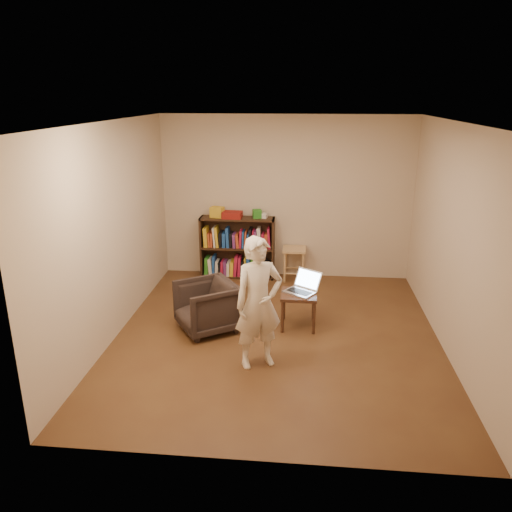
# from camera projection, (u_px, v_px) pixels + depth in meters

# --- Properties ---
(floor) EXTENTS (4.50, 4.50, 0.00)m
(floor) POSITION_uv_depth(u_px,v_px,m) (276.00, 336.00, 6.26)
(floor) COLOR #4B2B18
(floor) RESTS_ON ground
(ceiling) EXTENTS (4.50, 4.50, 0.00)m
(ceiling) POSITION_uv_depth(u_px,v_px,m) (279.00, 122.00, 5.45)
(ceiling) COLOR silver
(ceiling) RESTS_ON wall_back
(wall_back) EXTENTS (4.00, 0.00, 4.00)m
(wall_back) POSITION_uv_depth(u_px,v_px,m) (286.00, 198.00, 7.98)
(wall_back) COLOR beige
(wall_back) RESTS_ON floor
(wall_left) EXTENTS (0.00, 4.50, 4.50)m
(wall_left) POSITION_uv_depth(u_px,v_px,m) (113.00, 232.00, 6.04)
(wall_left) COLOR beige
(wall_left) RESTS_ON floor
(wall_right) EXTENTS (0.00, 4.50, 4.50)m
(wall_right) POSITION_uv_depth(u_px,v_px,m) (453.00, 241.00, 5.66)
(wall_right) COLOR beige
(wall_right) RESTS_ON floor
(bookshelf) EXTENTS (1.20, 0.30, 1.00)m
(bookshelf) POSITION_uv_depth(u_px,v_px,m) (238.00, 251.00, 8.17)
(bookshelf) COLOR black
(bookshelf) RESTS_ON floor
(box_yellow) EXTENTS (0.23, 0.19, 0.17)m
(box_yellow) POSITION_uv_depth(u_px,v_px,m) (217.00, 212.00, 7.99)
(box_yellow) COLOR gold
(box_yellow) RESTS_ON bookshelf
(red_cloth) EXTENTS (0.32, 0.24, 0.10)m
(red_cloth) POSITION_uv_depth(u_px,v_px,m) (232.00, 215.00, 7.95)
(red_cloth) COLOR maroon
(red_cloth) RESTS_ON bookshelf
(box_green) EXTENTS (0.16, 0.16, 0.13)m
(box_green) POSITION_uv_depth(u_px,v_px,m) (257.00, 214.00, 7.96)
(box_green) COLOR #2B7D21
(box_green) RESTS_ON bookshelf
(box_white) EXTENTS (0.12, 0.12, 0.08)m
(box_white) POSITION_uv_depth(u_px,v_px,m) (264.00, 216.00, 7.95)
(box_white) COLOR silver
(box_white) RESTS_ON bookshelf
(stool) EXTENTS (0.37, 0.37, 0.53)m
(stool) POSITION_uv_depth(u_px,v_px,m) (294.00, 254.00, 8.03)
(stool) COLOR tan
(stool) RESTS_ON floor
(armchair) EXTENTS (0.96, 0.96, 0.64)m
(armchair) POSITION_uv_depth(u_px,v_px,m) (207.00, 307.00, 6.33)
(armchair) COLOR #2F221F
(armchair) RESTS_ON floor
(side_table) EXTENTS (0.46, 0.46, 0.47)m
(side_table) POSITION_uv_depth(u_px,v_px,m) (299.00, 299.00, 6.40)
(side_table) COLOR #331811
(side_table) RESTS_ON floor
(laptop) EXTENTS (0.52, 0.52, 0.25)m
(laptop) POSITION_uv_depth(u_px,v_px,m) (303.00, 287.00, 6.41)
(laptop) COLOR silver
(laptop) RESTS_ON side_table
(person) EXTENTS (0.64, 0.55, 1.48)m
(person) POSITION_uv_depth(u_px,v_px,m) (259.00, 303.00, 5.39)
(person) COLOR beige
(person) RESTS_ON floor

